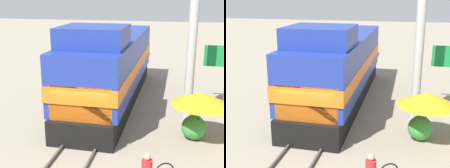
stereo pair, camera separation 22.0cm
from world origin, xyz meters
TOP-DOWN VIEW (x-y plane):
  - ground_plane at (0.00, 0.00)m, footprint 120.00×120.00m
  - rail_near at (-0.72, 0.00)m, footprint 0.08×41.96m
  - rail_far at (0.72, 0.00)m, footprint 0.08×41.96m
  - locomotive at (0.00, 4.85)m, footprint 3.22×12.91m
  - utility_pole at (4.43, 3.15)m, footprint 1.80×0.44m
  - vendor_umbrella at (4.87, 0.68)m, footprint 2.55×2.55m
  - shrub_cluster at (4.68, 0.86)m, footprint 1.09×1.09m

SIDE VIEW (x-z plane):
  - ground_plane at x=0.00m, z-range 0.00..0.00m
  - rail_near at x=-0.72m, z-range 0.00..0.15m
  - rail_far at x=0.72m, z-range 0.00..0.15m
  - shrub_cluster at x=4.68m, z-range 0.00..1.09m
  - vendor_umbrella at x=4.87m, z-range 0.85..3.12m
  - locomotive at x=0.00m, z-range -0.32..4.54m
  - utility_pole at x=4.43m, z-range 0.05..8.06m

